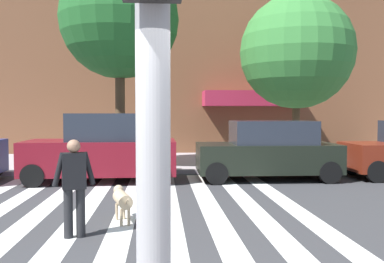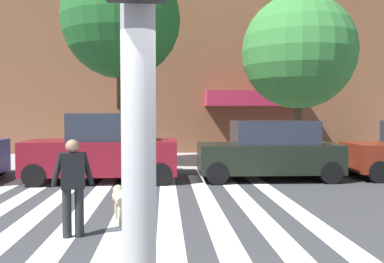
% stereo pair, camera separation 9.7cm
% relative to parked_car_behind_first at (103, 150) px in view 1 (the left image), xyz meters
% --- Properties ---
extents(ground_plane, '(160.00, 160.00, 0.00)m').
position_rel_parked_car_behind_first_xyz_m(ground_plane, '(1.52, -4.46, -0.96)').
color(ground_plane, '#353538').
extents(sidewalk_far, '(80.00, 6.00, 0.15)m').
position_rel_parked_car_behind_first_xyz_m(sidewalk_far, '(1.52, 4.31, -0.89)').
color(sidewalk_far, '#9E9498').
rests_on(sidewalk_far, ground_plane).
extents(crosswalk_stripes, '(7.65, 10.94, 0.01)m').
position_rel_parked_car_behind_first_xyz_m(crosswalk_stripes, '(1.04, -4.46, -0.96)').
color(crosswalk_stripes, silver).
rests_on(crosswalk_stripes, ground_plane).
extents(parked_car_behind_first, '(4.48, 2.05, 2.06)m').
position_rel_parked_car_behind_first_xyz_m(parked_car_behind_first, '(0.00, 0.00, 0.00)').
color(parked_car_behind_first, maroon).
rests_on(parked_car_behind_first, ground_plane).
extents(parked_car_third_in_line, '(4.33, 2.04, 1.83)m').
position_rel_parked_car_behind_first_xyz_m(parked_car_third_in_line, '(5.10, -0.00, -0.07)').
color(parked_car_third_in_line, black).
rests_on(parked_car_third_in_line, ground_plane).
extents(street_tree_nearest, '(4.19, 4.19, 7.34)m').
position_rel_parked_car_behind_first_xyz_m(street_tree_nearest, '(0.32, 2.28, 4.40)').
color(street_tree_nearest, '#4C3823').
rests_on(street_tree_nearest, sidewalk_far).
extents(street_tree_middle, '(4.42, 4.42, 6.51)m').
position_rel_parked_car_behind_first_xyz_m(street_tree_middle, '(7.05, 3.24, 3.47)').
color(street_tree_middle, '#4C3823').
rests_on(street_tree_middle, sidewalk_far).
extents(pedestrian_dog_walker, '(0.70, 0.33, 1.64)m').
position_rel_parked_car_behind_first_xyz_m(pedestrian_dog_walker, '(0.32, -5.74, -0.04)').
color(pedestrian_dog_walker, black).
rests_on(pedestrian_dog_walker, ground_plane).
extents(dog_on_leash, '(0.46, 1.09, 0.65)m').
position_rel_parked_car_behind_first_xyz_m(dog_on_leash, '(1.02, -4.81, -0.52)').
color(dog_on_leash, tan).
rests_on(dog_on_leash, ground_plane).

